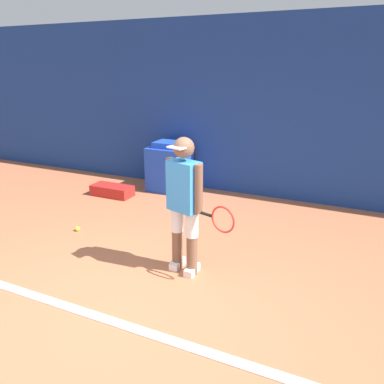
% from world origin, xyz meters
% --- Properties ---
extents(ground_plane, '(24.00, 24.00, 0.00)m').
position_xyz_m(ground_plane, '(0.00, 0.00, 0.00)').
color(ground_plane, '#B76642').
extents(back_wall, '(24.00, 0.10, 2.98)m').
position_xyz_m(back_wall, '(0.00, 3.89, 1.49)').
color(back_wall, navy).
rests_on(back_wall, ground_plane).
extents(court_baseline, '(21.60, 0.10, 0.01)m').
position_xyz_m(court_baseline, '(0.00, -0.11, 0.01)').
color(court_baseline, white).
rests_on(court_baseline, ground_plane).
extents(tennis_player, '(0.86, 0.34, 1.52)m').
position_xyz_m(tennis_player, '(0.26, 0.99, 0.84)').
color(tennis_player, brown).
rests_on(tennis_player, ground_plane).
extents(tennis_ball, '(0.07, 0.07, 0.07)m').
position_xyz_m(tennis_ball, '(-1.57, 1.31, 0.03)').
color(tennis_ball, '#D1E533').
rests_on(tennis_ball, ground_plane).
extents(covered_chair, '(0.71, 0.61, 0.90)m').
position_xyz_m(covered_chair, '(-1.25, 3.48, 0.43)').
color(covered_chair, blue).
rests_on(covered_chair, ground_plane).
extents(equipment_bag, '(0.74, 0.34, 0.19)m').
position_xyz_m(equipment_bag, '(-2.03, 2.76, 0.09)').
color(equipment_bag, '#B2231E').
rests_on(equipment_bag, ground_plane).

